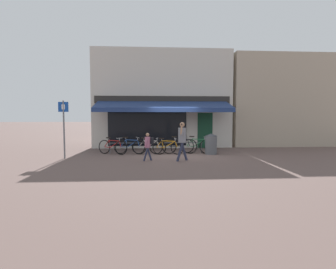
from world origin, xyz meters
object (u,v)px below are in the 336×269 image
object	(u,v)px
bicycle_orange	(167,147)
pedestrian_child	(148,143)
bicycle_blue	(130,146)
bicycle_red	(113,147)
bicycle_silver	(149,147)
bicycle_black	(179,146)
litter_bin	(211,144)
parking_sign	(64,123)
pedestrian_adult	(182,137)
bicycle_green	(197,146)

from	to	relation	value
bicycle_orange	pedestrian_child	size ratio (longest dim) A/B	1.45
bicycle_blue	bicycle_orange	distance (m)	1.85
bicycle_red	bicycle_orange	size ratio (longest dim) A/B	0.89
bicycle_blue	bicycle_silver	world-z (taller)	bicycle_blue
bicycle_black	litter_bin	distance (m)	1.58
bicycle_red	parking_sign	xyz separation A→B (m)	(-1.96, -1.17, 1.20)
pedestrian_adult	pedestrian_child	distance (m)	1.46
bicycle_silver	litter_bin	bearing A→B (deg)	10.11
bicycle_blue	bicycle_silver	xyz separation A→B (m)	(0.94, -0.14, -0.01)
bicycle_silver	parking_sign	world-z (taller)	parking_sign
bicycle_silver	pedestrian_adult	world-z (taller)	pedestrian_adult
pedestrian_adult	bicycle_black	bearing A→B (deg)	-100.90
pedestrian_adult	litter_bin	bearing A→B (deg)	-139.78
bicycle_blue	pedestrian_child	world-z (taller)	pedestrian_child
bicycle_silver	bicycle_black	world-z (taller)	bicycle_black
bicycle_red	bicycle_green	size ratio (longest dim) A/B	0.92
bicycle_black	parking_sign	distance (m)	5.55
bicycle_blue	litter_bin	distance (m)	4.06
bicycle_orange	bicycle_green	size ratio (longest dim) A/B	1.03
bicycle_red	bicycle_silver	distance (m)	1.80
bicycle_silver	bicycle_green	size ratio (longest dim) A/B	1.03
bicycle_blue	bicycle_black	xyz separation A→B (m)	(2.49, -0.08, 0.01)
bicycle_black	pedestrian_child	distance (m)	2.54
bicycle_blue	bicycle_green	bearing A→B (deg)	14.83
bicycle_red	bicycle_blue	bearing A→B (deg)	29.87
bicycle_green	litter_bin	distance (m)	0.75
bicycle_red	bicycle_orange	bearing A→B (deg)	23.23
bicycle_red	bicycle_black	xyz separation A→B (m)	(3.34, -0.04, 0.02)
bicycle_blue	bicycle_green	distance (m)	3.38
pedestrian_child	parking_sign	distance (m)	3.94
bicycle_black	bicycle_green	bearing A→B (deg)	6.48
bicycle_silver	litter_bin	distance (m)	3.11
bicycle_silver	pedestrian_child	distance (m)	1.96
bicycle_green	pedestrian_adult	bearing A→B (deg)	-93.62
bicycle_orange	bicycle_black	distance (m)	0.67
bicycle_silver	pedestrian_adult	bearing A→B (deg)	-41.60
pedestrian_child	litter_bin	distance (m)	3.57
bicycle_blue	pedestrian_child	size ratio (longest dim) A/B	1.42
bicycle_black	pedestrian_child	world-z (taller)	pedestrian_child
bicycle_silver	pedestrian_child	xyz separation A→B (m)	(0.00, -1.92, 0.37)
pedestrian_adult	bicycle_blue	bearing A→B (deg)	-50.28
bicycle_red	litter_bin	distance (m)	4.91
litter_bin	parking_sign	xyz separation A→B (m)	(-6.86, -0.91, 1.06)
bicycle_red	pedestrian_adult	size ratio (longest dim) A/B	0.93
bicycle_green	pedestrian_adult	size ratio (longest dim) A/B	1.01
bicycle_green	litter_bin	size ratio (longest dim) A/B	1.63
bicycle_blue	bicycle_green	size ratio (longest dim) A/B	1.01
bicycle_blue	parking_sign	distance (m)	3.29
litter_bin	bicycle_blue	bearing A→B (deg)	175.64
parking_sign	pedestrian_adult	bearing A→B (deg)	-10.45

